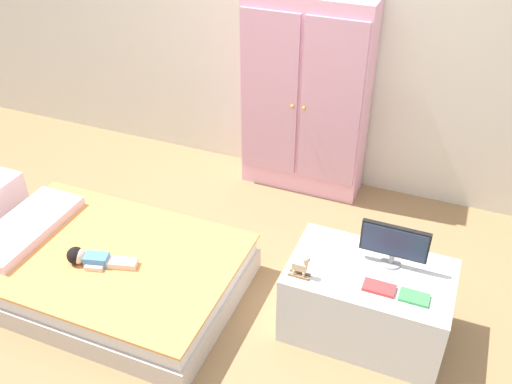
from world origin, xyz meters
TOP-DOWN VIEW (x-y plane):
  - ground_plane at (0.00, 0.00)m, footprint 10.00×10.00m
  - bed at (-0.70, -0.07)m, footprint 1.50×0.99m
  - pillow at (-1.25, -0.07)m, footprint 0.32×0.71m
  - doll at (-0.73, -0.17)m, footprint 0.39×0.17m
  - wardrobe at (-0.01, 1.39)m, footprint 0.85×0.30m
  - tv_stand at (0.75, 0.16)m, footprint 0.82×0.51m
  - tv_monitor at (0.83, 0.25)m, footprint 0.34×0.10m
  - rocking_horse_toy at (0.43, -0.00)m, footprint 0.11×0.04m
  - book_red at (0.81, 0.05)m, footprint 0.15×0.08m
  - book_green at (0.97, 0.05)m, footprint 0.14×0.09m

SIDE VIEW (x-z plane):
  - ground_plane at x=0.00m, z-range -0.02..0.00m
  - bed at x=-0.70m, z-range 0.00..0.25m
  - tv_stand at x=0.75m, z-range 0.00..0.42m
  - pillow at x=-1.25m, z-range 0.25..0.31m
  - doll at x=-0.73m, z-range 0.24..0.34m
  - book_green at x=0.97m, z-range 0.42..0.44m
  - book_red at x=0.81m, z-range 0.42..0.44m
  - rocking_horse_toy at x=0.43m, z-range 0.42..0.55m
  - tv_monitor at x=0.83m, z-range 0.44..0.68m
  - wardrobe at x=-0.01m, z-range 0.00..1.40m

